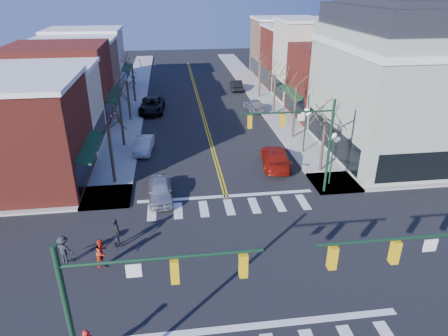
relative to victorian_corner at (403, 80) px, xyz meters
name	(u,v)px	position (x,y,z in m)	size (l,w,h in m)	color
ground	(245,262)	(-16.50, -14.50, -6.66)	(160.00, 160.00, 0.00)	black
sidewalk_left	(122,142)	(-25.25, 5.50, -6.58)	(3.50, 70.00, 0.15)	#9E9B93
sidewalk_right	(293,134)	(-7.75, 5.50, -6.58)	(3.50, 70.00, 0.15)	#9E9B93
bldg_left_brick_a	(12,137)	(-32.00, -2.75, -2.66)	(10.00, 8.50, 8.00)	maroon
bldg_left_stucco_a	(42,110)	(-32.00, 5.00, -2.91)	(10.00, 7.00, 7.50)	beige
bldg_left_brick_b	(61,85)	(-32.00, 13.00, -2.41)	(10.00, 9.00, 8.50)	maroon
bldg_left_tan	(77,73)	(-32.00, 21.25, -2.76)	(10.00, 7.50, 7.80)	#946A52
bldg_left_stucco_b	(87,60)	(-32.00, 29.00, -2.56)	(10.00, 8.00, 8.20)	beige
bldg_right_brick_a	(338,82)	(-1.00, 11.25, -2.66)	(10.00, 8.50, 8.00)	maroon
bldg_right_stucco	(316,61)	(-1.00, 19.00, -1.66)	(10.00, 7.00, 10.00)	beige
bldg_right_brick_b	(298,57)	(-1.00, 26.50, -2.41)	(10.00, 8.00, 8.50)	maroon
bldg_right_tan	(284,48)	(-1.00, 34.50, -2.16)	(10.00, 8.00, 9.00)	#946A52
victorian_corner	(403,80)	(0.00, 0.00, 0.00)	(12.25, 14.25, 13.30)	#97A38D
traffic_mast_near_left	(125,303)	(-22.05, -21.90, -1.95)	(6.60, 0.28, 7.20)	#14331E
traffic_mast_near_right	(433,274)	(-10.95, -21.90, -1.95)	(6.60, 0.28, 7.20)	#14331E
traffic_mast_far_right	(305,135)	(-10.95, -7.10, -1.95)	(6.60, 0.28, 7.20)	#14331E
lamppost_corner	(333,150)	(-8.30, -6.00, -3.70)	(0.36, 0.36, 4.33)	#14331E
lamppost_midblock	(305,123)	(-8.30, 0.50, -3.70)	(0.36, 0.36, 4.33)	#14331E
tree_left_a	(112,156)	(-24.90, -3.50, -4.28)	(0.24, 0.24, 4.76)	#382B21
tree_left_b	(122,121)	(-24.90, 4.50, -4.14)	(0.24, 0.24, 5.04)	#382B21
tree_left_c	(129,101)	(-24.90, 12.50, -4.38)	(0.24, 0.24, 4.55)	#382B21
tree_left_d	(134,83)	(-24.90, 20.50, -4.21)	(0.24, 0.24, 4.90)	#382B21
tree_right_a	(323,146)	(-8.10, -3.50, -4.35)	(0.24, 0.24, 4.62)	#382B21
tree_right_b	(294,114)	(-8.10, 4.50, -4.07)	(0.24, 0.24, 5.18)	#382B21
tree_right_c	(274,95)	(-8.10, 12.50, -4.24)	(0.24, 0.24, 4.83)	#382B21
tree_right_d	(260,79)	(-8.10, 20.50, -4.17)	(0.24, 0.24, 4.97)	#382B21
car_left_near	(160,190)	(-21.30, -6.50, -5.94)	(1.70, 4.23, 1.44)	#ACACB1
car_left_mid	(144,145)	(-22.90, 2.84, -5.97)	(1.45, 4.15, 1.37)	silver
car_left_far	(152,105)	(-22.52, 15.54, -5.82)	(2.79, 6.06, 1.68)	black
car_right_near	(275,157)	(-11.57, -1.90, -5.85)	(2.25, 5.53, 1.60)	maroon
car_right_mid	(254,105)	(-10.10, 14.46, -5.92)	(1.75, 4.35, 1.48)	#A7A7AB
car_right_far	(236,85)	(-10.59, 25.03, -5.91)	(1.58, 4.52, 1.49)	black
pedestrian_red_b	(102,252)	(-24.37, -13.82, -5.69)	(0.80, 0.62, 1.64)	red
pedestrian_dark_a	(116,232)	(-23.80, -12.04, -5.61)	(1.05, 0.44, 1.80)	#212129
pedestrian_dark_b	(64,249)	(-26.50, -13.25, -5.68)	(1.07, 0.62, 1.66)	black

